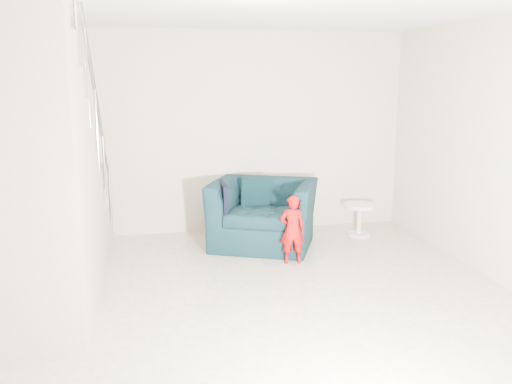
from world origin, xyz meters
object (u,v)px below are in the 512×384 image
(armchair, at_px, (263,214))
(toddler, at_px, (292,230))
(side_table, at_px, (359,214))
(staircase, at_px, (36,205))

(armchair, bearing_deg, toddler, -53.23)
(side_table, distance_m, staircase, 4.11)
(armchair, height_order, side_table, armchair)
(toddler, distance_m, staircase, 2.71)
(staircase, bearing_deg, side_table, 22.97)
(armchair, bearing_deg, side_table, 30.36)
(toddler, height_order, staircase, staircase)
(toddler, bearing_deg, armchair, -72.84)
(toddler, height_order, side_table, toddler)
(armchair, xyz_separation_m, side_table, (1.35, 0.17, -0.12))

